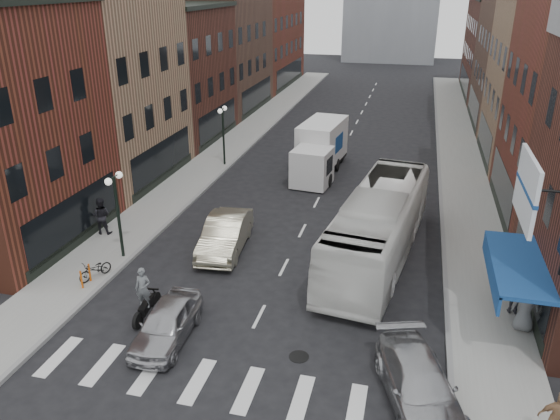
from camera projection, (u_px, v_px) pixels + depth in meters
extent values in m
plane|color=black|center=(252.00, 331.00, 20.03)|extent=(160.00, 160.00, 0.00)
cube|color=gray|center=(229.00, 148.00, 41.56)|extent=(3.00, 74.00, 0.15)
cube|color=gray|center=(461.00, 165.00, 37.74)|extent=(3.00, 74.00, 0.15)
cube|color=gray|center=(247.00, 150.00, 41.25)|extent=(0.20, 74.00, 0.16)
cube|color=gray|center=(439.00, 164.00, 38.11)|extent=(0.20, 74.00, 0.16)
cube|color=silver|center=(224.00, 386.00, 17.35)|extent=(12.00, 2.20, 0.01)
cube|color=black|center=(75.00, 217.00, 25.68)|extent=(0.08, 7.20, 2.20)
cube|color=#A27759|center=(82.00, 84.00, 33.56)|extent=(10.00, 10.00, 12.00)
cube|color=black|center=(163.00, 158.00, 34.16)|extent=(0.08, 8.00, 2.20)
cube|color=#472219|center=(156.00, 75.00, 42.88)|extent=(10.00, 10.00, 10.00)
cube|color=black|center=(218.00, 121.00, 43.09)|extent=(0.08, 8.00, 2.20)
cube|color=black|center=(150.00, 5.00, 40.87)|extent=(10.30, 10.20, 0.30)
cube|color=brown|center=(206.00, 41.00, 52.12)|extent=(10.00, 12.00, 13.00)
cube|color=black|center=(257.00, 95.00, 52.91)|extent=(0.08, 9.60, 2.20)
cube|color=#602A1B|center=(249.00, 38.00, 65.01)|extent=(10.00, 16.00, 11.00)
cube|color=black|center=(290.00, 73.00, 65.42)|extent=(0.08, 12.80, 2.20)
cube|color=black|center=(531.00, 268.00, 21.18)|extent=(0.08, 7.20, 2.20)
cube|color=black|center=(502.00, 185.00, 29.66)|extent=(0.08, 8.00, 2.20)
cube|color=black|center=(485.00, 138.00, 38.59)|extent=(0.08, 8.00, 2.20)
cube|color=brown|center=(543.00, 56.00, 45.58)|extent=(10.00, 12.00, 12.00)
cube|color=black|center=(473.00, 106.00, 48.41)|extent=(0.08, 9.60, 2.20)
cube|color=#472219|center=(517.00, 49.00, 58.47)|extent=(10.00, 16.00, 10.00)
cube|color=black|center=(464.00, 80.00, 60.92)|extent=(0.08, 12.80, 2.20)
cube|color=navy|center=(518.00, 264.00, 19.17)|extent=(1.80, 5.00, 0.15)
cube|color=navy|center=(491.00, 270.00, 19.50)|extent=(0.10, 5.00, 0.70)
cylinder|color=black|center=(552.00, 191.00, 15.99)|extent=(1.40, 0.08, 0.08)
cube|color=silver|center=(527.00, 189.00, 16.15)|extent=(0.12, 3.00, 2.00)
cylinder|color=black|center=(119.00, 219.00, 24.49)|extent=(0.14, 0.14, 4.00)
cylinder|color=black|center=(114.00, 177.00, 23.71)|extent=(0.06, 0.90, 0.06)
sphere|color=white|center=(108.00, 182.00, 23.32)|extent=(0.32, 0.32, 0.32)
sphere|color=white|center=(119.00, 175.00, 24.13)|extent=(0.32, 0.32, 0.32)
cylinder|color=black|center=(224.00, 138.00, 36.99)|extent=(0.14, 0.14, 4.00)
cylinder|color=black|center=(222.00, 109.00, 36.21)|extent=(0.06, 0.90, 0.06)
sphere|color=white|center=(220.00, 111.00, 35.83)|extent=(0.32, 0.32, 0.32)
sphere|color=white|center=(225.00, 108.00, 36.63)|extent=(0.32, 0.32, 0.32)
cylinder|color=#D8590C|center=(81.00, 280.00, 22.42)|extent=(0.08, 0.08, 0.80)
cylinder|color=#D8590C|center=(90.00, 273.00, 22.95)|extent=(0.08, 0.08, 0.80)
cube|color=silver|center=(312.00, 167.00, 33.65)|extent=(2.47, 2.64, 2.31)
cube|color=black|center=(312.00, 163.00, 33.56)|extent=(2.39, 1.54, 1.02)
cube|color=silver|center=(322.00, 141.00, 36.52)|extent=(2.84, 5.03, 2.68)
cube|color=navy|center=(322.00, 141.00, 36.52)|extent=(2.54, 2.10, 1.11)
cube|color=black|center=(321.00, 164.00, 36.95)|extent=(2.70, 6.20, 0.32)
cylinder|color=black|center=(296.00, 177.00, 34.38)|extent=(0.26, 0.83, 0.83)
cylinder|color=black|center=(329.00, 180.00, 33.91)|extent=(0.26, 0.83, 0.83)
cylinder|color=black|center=(306.00, 162.00, 37.19)|extent=(0.26, 0.83, 0.83)
cylinder|color=black|center=(337.00, 165.00, 36.71)|extent=(0.26, 0.83, 0.83)
cylinder|color=black|center=(311.00, 155.00, 38.84)|extent=(0.26, 0.83, 0.83)
cylinder|color=black|center=(341.00, 157.00, 38.36)|extent=(0.26, 0.83, 0.83)
cylinder|color=black|center=(156.00, 300.00, 21.42)|extent=(0.14, 0.65, 0.65)
cylinder|color=black|center=(138.00, 321.00, 20.10)|extent=(0.14, 0.65, 0.65)
cube|color=black|center=(146.00, 305.00, 20.68)|extent=(0.40, 1.20, 0.34)
cube|color=black|center=(152.00, 289.00, 21.00)|extent=(0.54, 0.13, 0.06)
imported|color=#5A5E62|center=(143.00, 288.00, 20.27)|extent=(0.64, 0.46, 1.62)
imported|color=silver|center=(379.00, 225.00, 24.72)|extent=(4.31, 12.10, 3.30)
imported|color=#B0B0B5|center=(167.00, 323.00, 19.34)|extent=(1.81, 4.11, 1.38)
imported|color=beige|center=(225.00, 234.00, 25.77)|extent=(2.22, 5.14, 1.65)
imported|color=#A7A8AC|center=(419.00, 385.00, 16.36)|extent=(3.36, 5.17, 1.39)
imported|color=black|center=(95.00, 269.00, 23.18)|extent=(1.13, 1.64, 0.82)
imported|color=black|center=(101.00, 216.00, 27.10)|extent=(0.98, 0.66, 1.88)
imported|color=black|center=(516.00, 291.00, 20.60)|extent=(1.22, 0.64, 1.85)
imported|color=#9C724F|center=(558.00, 419.00, 14.65)|extent=(1.11, 0.69, 1.76)
imported|color=slate|center=(526.00, 307.00, 19.54)|extent=(1.03, 0.77, 1.90)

